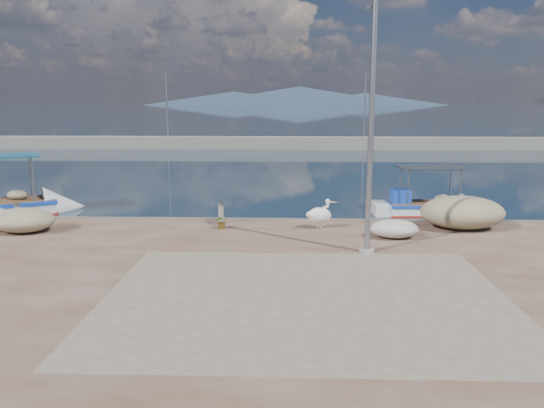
{
  "coord_description": "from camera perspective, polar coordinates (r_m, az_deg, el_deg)",
  "views": [
    {
      "loc": [
        0.65,
        -14.22,
        4.82
      ],
      "look_at": [
        0.0,
        3.8,
        1.3
      ],
      "focal_mm": 35.0,
      "sensor_mm": 36.0,
      "label": 1
    }
  ],
  "objects": [
    {
      "name": "pelican",
      "position": [
        18.16,
        5.18,
        -1.18
      ],
      "size": [
        1.09,
        0.65,
        1.04
      ],
      "rotation": [
        0.0,
        0.0,
        0.22
      ],
      "color": "tan",
      "rests_on": "quay"
    },
    {
      "name": "bollard_far",
      "position": [
        20.92,
        -25.71,
        -0.84
      ],
      "size": [
        0.25,
        0.25,
        0.75
      ],
      "color": "gray",
      "rests_on": "quay"
    },
    {
      "name": "net_pile_b",
      "position": [
        19.56,
        -25.2,
        -1.58
      ],
      "size": [
        2.07,
        1.61,
        0.8
      ],
      "primitive_type": "ellipsoid",
      "color": "tan",
      "rests_on": "quay"
    },
    {
      "name": "breakwater",
      "position": [
        54.39,
        1.38,
        6.6
      ],
      "size": [
        120.0,
        2.2,
        7.5
      ],
      "color": "gray",
      "rests_on": "ground"
    },
    {
      "name": "net_pile_c",
      "position": [
        19.3,
        19.78,
        -0.85
      ],
      "size": [
        2.86,
        2.04,
        1.12
      ],
      "primitive_type": "ellipsoid",
      "color": "tan",
      "rests_on": "quay"
    },
    {
      "name": "potted_plant",
      "position": [
        18.25,
        -5.41,
        -1.88
      ],
      "size": [
        0.58,
        0.55,
        0.51
      ],
      "primitive_type": "imported",
      "rotation": [
        0.0,
        0.0,
        0.41
      ],
      "color": "#33722D",
      "rests_on": "quay"
    },
    {
      "name": "ground",
      "position": [
        15.03,
        -0.53,
        -7.66
      ],
      "size": [
        1400.0,
        1400.0,
        0.0
      ],
      "primitive_type": "plane",
      "color": "#162635",
      "rests_on": "ground"
    },
    {
      "name": "bollard_near",
      "position": [
        19.01,
        -5.5,
        -0.89
      ],
      "size": [
        0.25,
        0.25,
        0.75
      ],
      "color": "gray",
      "rests_on": "quay"
    },
    {
      "name": "lamp_post",
      "position": [
        15.13,
        10.57,
        6.99
      ],
      "size": [
        0.44,
        0.96,
        7.0
      ],
      "color": "gray",
      "rests_on": "quay"
    },
    {
      "name": "boat_right",
      "position": [
        23.98,
        16.36,
        -0.55
      ],
      "size": [
        5.05,
        1.87,
        2.4
      ],
      "rotation": [
        0.0,
        0.0,
        0.05
      ],
      "color": "white",
      "rests_on": "ground"
    },
    {
      "name": "quay",
      "position": [
        9.43,
        -2.26,
        -17.95
      ],
      "size": [
        44.0,
        22.0,
        0.5
      ],
      "primitive_type": "cube",
      "color": "brown",
      "rests_on": "ground"
    },
    {
      "name": "quay_patch",
      "position": [
        12.03,
        3.65,
        -10.01
      ],
      "size": [
        9.0,
        7.0,
        0.01
      ],
      "primitive_type": "cube",
      "color": "gray",
      "rests_on": "quay"
    },
    {
      "name": "net_pile_d",
      "position": [
        17.45,
        13.01,
        -2.61
      ],
      "size": [
        1.53,
        1.15,
        0.58
      ],
      "primitive_type": "ellipsoid",
      "color": "silver",
      "rests_on": "quay"
    },
    {
      "name": "mountains",
      "position": [
        664.25,
        2.44,
        11.44
      ],
      "size": [
        370.0,
        280.0,
        22.0
      ],
      "color": "#28384C",
      "rests_on": "ground"
    }
  ]
}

